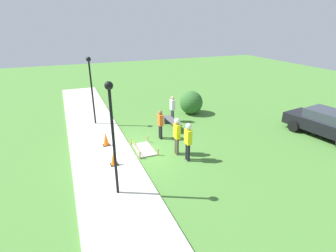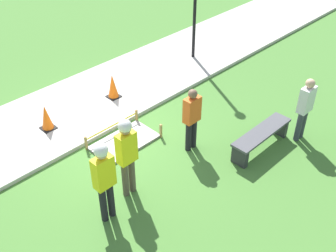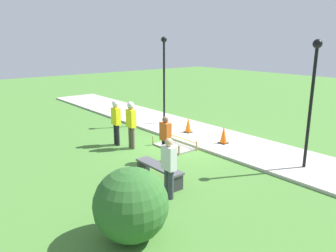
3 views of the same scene
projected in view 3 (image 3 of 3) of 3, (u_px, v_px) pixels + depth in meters
ground_plane at (187, 145)px, 13.22m from camera, size 60.00×60.00×0.00m
sidewalk at (211, 137)px, 14.10m from camera, size 28.00×2.90×0.10m
wet_concrete_patch at (174, 147)px, 12.91m from camera, size 1.64×0.95×0.37m
traffic_cone_near_patch at (224, 135)px, 13.06m from camera, size 0.34×0.34×0.70m
traffic_cone_far_patch at (188, 125)px, 14.63m from camera, size 0.34×0.34×0.67m
park_bench at (159, 170)px, 9.73m from camera, size 1.80×0.44×0.51m
worker_supervisor at (131, 120)px, 12.56m from camera, size 0.40×0.27×1.86m
worker_assistant at (116, 118)px, 12.97m from camera, size 0.40×0.27×1.84m
bystander_in_orange_shirt at (165, 137)px, 11.17m from camera, size 0.40×0.22×1.62m
bystander_in_gray_shirt at (169, 165)px, 8.56m from camera, size 0.40×0.22×1.66m
lamppost_near at (164, 68)px, 15.75m from camera, size 0.28×0.28×4.18m
lamppost_far at (313, 86)px, 10.01m from camera, size 0.28×0.28×4.04m
shrub_rounded_near at (131, 205)px, 6.77m from camera, size 1.58×1.58×1.58m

